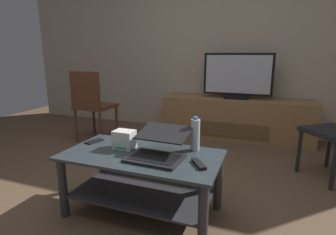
{
  "coord_description": "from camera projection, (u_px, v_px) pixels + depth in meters",
  "views": [
    {
      "loc": [
        0.78,
        -1.62,
        1.13
      ],
      "look_at": [
        -0.01,
        0.45,
        0.61
      ],
      "focal_mm": 28.4,
      "sensor_mm": 36.0,
      "label": 1
    }
  ],
  "objects": [
    {
      "name": "side_chair",
      "position": [
        92.0,
        103.0,
        3.43
      ],
      "size": [
        0.44,
        0.44,
        0.93
      ],
      "color": "#59331E",
      "rests_on": "ground"
    },
    {
      "name": "television",
      "position": [
        238.0,
        77.0,
        3.52
      ],
      "size": [
        0.9,
        0.2,
        0.6
      ],
      "color": "black",
      "rests_on": "media_cabinet"
    },
    {
      "name": "laptop",
      "position": [
        159.0,
        147.0,
        1.79
      ],
      "size": [
        0.37,
        0.42,
        0.18
      ],
      "color": "black",
      "rests_on": "coffee_table"
    },
    {
      "name": "coffee_table",
      "position": [
        142.0,
        173.0,
        1.89
      ],
      "size": [
        1.1,
        0.58,
        0.46
      ],
      "color": "#2D383D",
      "rests_on": "ground"
    },
    {
      "name": "cell_phone",
      "position": [
        94.0,
        141.0,
        2.11
      ],
      "size": [
        0.11,
        0.15,
        0.01
      ],
      "primitive_type": "cube",
      "rotation": [
        0.0,
        0.0,
        -0.27
      ],
      "color": "black",
      "rests_on": "coffee_table"
    },
    {
      "name": "tv_remote",
      "position": [
        199.0,
        164.0,
        1.66
      ],
      "size": [
        0.13,
        0.16,
        0.02
      ],
      "primitive_type": "cube",
      "rotation": [
        0.0,
        0.0,
        0.61
      ],
      "color": "black",
      "rests_on": "coffee_table"
    },
    {
      "name": "router_box",
      "position": [
        124.0,
        139.0,
        1.95
      ],
      "size": [
        0.15,
        0.12,
        0.13
      ],
      "color": "white",
      "rests_on": "coffee_table"
    },
    {
      "name": "ground_plane",
      "position": [
        148.0,
        209.0,
        2.0
      ],
      "size": [
        7.68,
        7.68,
        0.0
      ],
      "primitive_type": "plane",
      "color": "brown"
    },
    {
      "name": "back_wall",
      "position": [
        215.0,
        35.0,
        3.84
      ],
      "size": [
        6.4,
        0.12,
        2.8
      ],
      "primitive_type": "cube",
      "color": "#B2A38C",
      "rests_on": "ground"
    },
    {
      "name": "media_cabinet",
      "position": [
        235.0,
        118.0,
        3.67
      ],
      "size": [
        1.99,
        0.51,
        0.55
      ],
      "color": "olive",
      "rests_on": "ground"
    },
    {
      "name": "water_bottle_near",
      "position": [
        195.0,
        134.0,
        1.91
      ],
      "size": [
        0.07,
        0.07,
        0.25
      ],
      "color": "silver",
      "rests_on": "coffee_table"
    }
  ]
}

